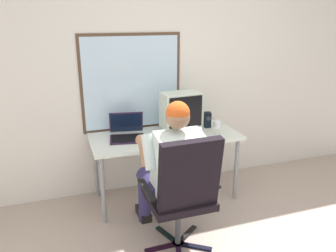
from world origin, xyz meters
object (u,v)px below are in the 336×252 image
(crt_monitor, at_px, (181,110))
(laptop, at_px, (127,131))
(wine_glass, at_px, (217,125))
(office_chair, at_px, (184,189))
(person_seated, at_px, (172,167))
(desk_speaker, at_px, (207,120))
(desk, at_px, (165,141))

(crt_monitor, distance_m, laptop, 0.59)
(laptop, bearing_deg, crt_monitor, -4.03)
(crt_monitor, distance_m, wine_glass, 0.40)
(office_chair, xyz_separation_m, crt_monitor, (0.33, 0.94, 0.36))
(person_seated, bearing_deg, desk_speaker, 47.93)
(desk, bearing_deg, desk_speaker, 11.51)
(desk, height_order, office_chair, office_chair)
(crt_monitor, xyz_separation_m, desk_speaker, (0.34, 0.07, -0.16))
(office_chair, height_order, person_seated, person_seated)
(laptop, height_order, wine_glass, laptop)
(crt_monitor, height_order, desk_speaker, crt_monitor)
(desk, height_order, person_seated, person_seated)
(desk, relative_size, wine_glass, 10.60)
(office_chair, distance_m, desk_speaker, 1.23)
(office_chair, xyz_separation_m, person_seated, (-0.01, 0.26, 0.07))
(wine_glass, distance_m, desk_speaker, 0.26)
(office_chair, distance_m, crt_monitor, 1.06)
(crt_monitor, bearing_deg, laptop, 175.97)
(desk, xyz_separation_m, crt_monitor, (0.18, 0.04, 0.30))
(desk_speaker, bearing_deg, laptop, -178.03)
(person_seated, relative_size, crt_monitor, 2.97)
(desk, xyz_separation_m, laptop, (-0.38, 0.07, 0.13))
(crt_monitor, bearing_deg, desk, -168.95)
(crt_monitor, relative_size, desk_speaker, 2.56)
(office_chair, bearing_deg, desk_speaker, 56.53)
(desk, xyz_separation_m, desk_speaker, (0.52, 0.11, 0.15))
(desk, relative_size, desk_speaker, 9.07)
(desk, relative_size, laptop, 3.76)
(person_seated, relative_size, wine_glass, 8.87)
(desk, relative_size, crt_monitor, 3.55)
(person_seated, bearing_deg, crt_monitor, 63.64)
(office_chair, relative_size, laptop, 2.61)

